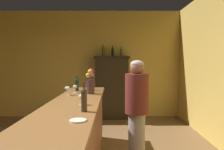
# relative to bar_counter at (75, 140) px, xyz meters

# --- Properties ---
(wall_back) EXTENTS (5.65, 0.12, 2.94)m
(wall_back) POSITION_rel_bar_counter_xyz_m (-0.41, 3.22, 0.96)
(wall_back) COLOR gold
(wall_back) RESTS_ON ground
(bar_counter) EXTENTS (0.65, 3.19, 1.02)m
(bar_counter) POSITION_rel_bar_counter_xyz_m (0.00, 0.00, 0.00)
(bar_counter) COLOR brown
(bar_counter) RESTS_ON ground
(display_cabinet) EXTENTS (0.95, 0.36, 1.69)m
(display_cabinet) POSITION_rel_bar_counter_xyz_m (0.49, 2.95, 0.37)
(display_cabinet) COLOR black
(display_cabinet) RESTS_ON ground
(wine_bottle_syrah) EXTENTS (0.07, 0.07, 0.32)m
(wine_bottle_syrah) POSITION_rel_bar_counter_xyz_m (0.05, 1.14, 0.65)
(wine_bottle_syrah) COLOR #232932
(wine_bottle_syrah) RESTS_ON bar_counter
(wine_bottle_merlot) EXTENTS (0.06, 0.06, 0.31)m
(wine_bottle_merlot) POSITION_rel_bar_counter_xyz_m (0.20, -0.53, 0.64)
(wine_bottle_merlot) COLOR #423120
(wine_bottle_merlot) RESTS_ON bar_counter
(wine_bottle_rose) EXTENTS (0.06, 0.06, 0.29)m
(wine_bottle_rose) POSITION_rel_bar_counter_xyz_m (-0.14, 1.05, 0.63)
(wine_bottle_rose) COLOR #123422
(wine_bottle_rose) RESTS_ON bar_counter
(wine_glass_front) EXTENTS (0.07, 0.07, 0.13)m
(wine_glass_front) POSITION_rel_bar_counter_xyz_m (0.12, -0.18, 0.59)
(wine_glass_front) COLOR white
(wine_glass_front) RESTS_ON bar_counter
(wine_glass_mid) EXTENTS (0.07, 0.07, 0.13)m
(wine_glass_mid) POSITION_rel_bar_counter_xyz_m (-0.14, 0.83, 0.60)
(wine_glass_mid) COLOR white
(wine_glass_mid) RESTS_ON bar_counter
(wine_glass_rear) EXTENTS (0.08, 0.08, 0.14)m
(wine_glass_rear) POSITION_rel_bar_counter_xyz_m (-0.21, 0.57, 0.61)
(wine_glass_rear) COLOR white
(wine_glass_rear) RESTS_ON bar_counter
(flower_arrangement) EXTENTS (0.14, 0.15, 0.41)m
(flower_arrangement) POSITION_rel_bar_counter_xyz_m (0.14, 0.70, 0.69)
(flower_arrangement) COLOR #442A23
(flower_arrangement) RESTS_ON bar_counter
(cheese_plate) EXTENTS (0.15, 0.15, 0.01)m
(cheese_plate) POSITION_rel_bar_counter_xyz_m (0.19, -0.89, 0.51)
(cheese_plate) COLOR white
(cheese_plate) RESTS_ON bar_counter
(display_bottle_left) EXTENTS (0.07, 0.07, 0.33)m
(display_bottle_left) POSITION_rel_bar_counter_xyz_m (0.25, 2.95, 1.32)
(display_bottle_left) COLOR #433412
(display_bottle_left) RESTS_ON display_cabinet
(display_bottle_midleft) EXTENTS (0.07, 0.07, 0.28)m
(display_bottle_midleft) POSITION_rel_bar_counter_xyz_m (0.50, 2.95, 1.30)
(display_bottle_midleft) COLOR black
(display_bottle_midleft) RESTS_ON display_cabinet
(display_bottle_center) EXTENTS (0.06, 0.06, 0.28)m
(display_bottle_center) POSITION_rel_bar_counter_xyz_m (0.74, 2.95, 1.30)
(display_bottle_center) COLOR #30442E
(display_bottle_center) RESTS_ON display_cabinet
(bartender) EXTENTS (0.34, 0.34, 1.56)m
(bartender) POSITION_rel_bar_counter_xyz_m (0.85, 0.31, 0.35)
(bartender) COLOR gray
(bartender) RESTS_ON ground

